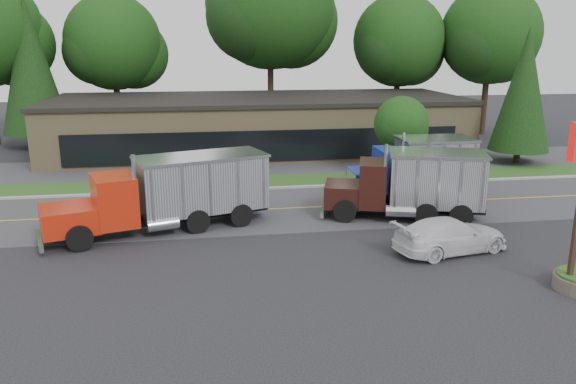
# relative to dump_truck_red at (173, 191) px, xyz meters

# --- Properties ---
(ground) EXTENTS (140.00, 140.00, 0.00)m
(ground) POSITION_rel_dump_truck_red_xyz_m (3.99, -6.59, -1.81)
(ground) COLOR #36363C
(ground) RESTS_ON ground
(road) EXTENTS (60.00, 8.00, 0.02)m
(road) POSITION_rel_dump_truck_red_xyz_m (3.99, 2.41, -1.81)
(road) COLOR #535358
(road) RESTS_ON ground
(center_line) EXTENTS (60.00, 0.12, 0.01)m
(center_line) POSITION_rel_dump_truck_red_xyz_m (3.99, 2.41, -1.81)
(center_line) COLOR gold
(center_line) RESTS_ON ground
(curb) EXTENTS (60.00, 0.30, 0.12)m
(curb) POSITION_rel_dump_truck_red_xyz_m (3.99, 6.61, -1.81)
(curb) COLOR #9E9E99
(curb) RESTS_ON ground
(grass_verge) EXTENTS (60.00, 3.40, 0.03)m
(grass_verge) POSITION_rel_dump_truck_red_xyz_m (3.99, 8.41, -1.81)
(grass_verge) COLOR #27531C
(grass_verge) RESTS_ON ground
(far_parking) EXTENTS (60.00, 7.00, 0.02)m
(far_parking) POSITION_rel_dump_truck_red_xyz_m (3.99, 13.41, -1.81)
(far_parking) COLOR #535358
(far_parking) RESTS_ON ground
(strip_mall) EXTENTS (32.00, 12.00, 4.00)m
(strip_mall) POSITION_rel_dump_truck_red_xyz_m (5.99, 19.41, 0.19)
(strip_mall) COLOR #98865D
(strip_mall) RESTS_ON ground
(tree_far_b) EXTENTS (8.91, 8.38, 12.71)m
(tree_far_b) POSITION_rel_dump_truck_red_xyz_m (-5.88, 27.52, 6.29)
(tree_far_b) COLOR #382619
(tree_far_b) RESTS_ON ground
(tree_far_c) EXTENTS (12.42, 11.69, 17.71)m
(tree_far_c) POSITION_rel_dump_truck_red_xyz_m (8.18, 27.56, 9.49)
(tree_far_c) COLOR #382619
(tree_far_c) RESTS_ON ground
(tree_far_d) EXTENTS (9.06, 8.53, 12.93)m
(tree_far_d) POSITION_rel_dump_truck_red_xyz_m (20.12, 26.52, 6.44)
(tree_far_d) COLOR #382619
(tree_far_d) RESTS_ON ground
(tree_far_e) EXTENTS (9.64, 9.07, 13.75)m
(tree_far_e) POSITION_rel_dump_truck_red_xyz_m (28.13, 24.52, 6.96)
(tree_far_e) COLOR #382619
(tree_far_e) RESTS_ON ground
(evergreen_left) EXTENTS (5.35, 5.35, 12.16)m
(evergreen_left) POSITION_rel_dump_truck_red_xyz_m (-12.01, 23.41, 4.87)
(evergreen_left) COLOR #382619
(evergreen_left) RESTS_ON ground
(evergreen_right) EXTENTS (4.20, 4.20, 9.54)m
(evergreen_right) POSITION_rel_dump_truck_red_xyz_m (23.99, 11.41, 3.43)
(evergreen_right) COLOR #382619
(evergreen_right) RESTS_ON ground
(tree_verge) EXTENTS (3.67, 3.45, 5.23)m
(tree_verge) POSITION_rel_dump_truck_red_xyz_m (14.04, 8.45, 1.51)
(tree_verge) COLOR #382619
(tree_verge) RESTS_ON ground
(dump_truck_red) EXTENTS (10.41, 5.46, 3.36)m
(dump_truck_red) POSITION_rel_dump_truck_red_xyz_m (0.00, 0.00, 0.00)
(dump_truck_red) COLOR black
(dump_truck_red) RESTS_ON ground
(dump_truck_blue) EXTENTS (6.93, 2.77, 3.36)m
(dump_truck_blue) POSITION_rel_dump_truck_red_xyz_m (13.26, 3.51, -0.02)
(dump_truck_blue) COLOR black
(dump_truck_blue) RESTS_ON ground
(dump_truck_maroon) EXTENTS (8.03, 4.58, 3.36)m
(dump_truck_maroon) POSITION_rel_dump_truck_red_xyz_m (11.59, -0.15, -0.01)
(dump_truck_maroon) COLOR black
(dump_truck_maroon) RESTS_ON ground
(rally_car) EXTENTS (5.28, 3.08, 1.44)m
(rally_car) POSITION_rel_dump_truck_red_xyz_m (11.49, -4.85, -1.10)
(rally_car) COLOR silver
(rally_car) RESTS_ON ground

